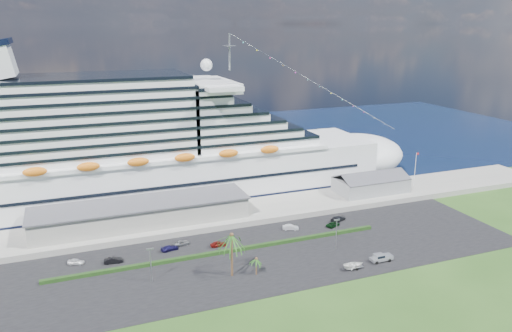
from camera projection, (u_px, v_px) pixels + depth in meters
name	position (u px, v px, depth m)	size (l,w,h in m)	color
ground	(278.00, 276.00, 116.65)	(420.00, 420.00, 0.00)	#234416
asphalt_lot	(261.00, 256.00, 126.49)	(140.00, 38.00, 0.12)	black
wharf	(225.00, 214.00, 152.24)	(240.00, 20.00, 1.80)	gray
water	(166.00, 150.00, 233.12)	(420.00, 160.00, 0.02)	#0B1A32
cruise_ship	(139.00, 152.00, 161.89)	(191.00, 38.00, 54.00)	silver
terminal_building	(142.00, 212.00, 142.38)	(61.00, 15.00, 6.30)	gray
port_shed	(371.00, 184.00, 169.44)	(24.00, 12.31, 7.37)	gray
flagpole	(415.00, 168.00, 174.68)	(1.08, 0.16, 12.00)	silver
hedge	(225.00, 252.00, 128.04)	(88.00, 1.10, 0.90)	black
lamp_post_left	(151.00, 261.00, 112.57)	(1.60, 0.35, 8.27)	gray
lamp_post_right	(336.00, 230.00, 129.34)	(1.60, 0.35, 8.27)	gray
palm_tall	(232.00, 240.00, 114.22)	(8.82, 8.82, 11.13)	#47301E
palm_short	(256.00, 261.00, 116.31)	(3.53, 3.53, 4.56)	#47301E
parked_car_0	(76.00, 262.00, 122.09)	(1.62, 4.03, 1.37)	silver
parked_car_1	(113.00, 260.00, 122.66)	(1.57, 4.51, 1.48)	black
parked_car_2	(182.00, 243.00, 132.63)	(2.03, 4.40, 1.22)	gray
parked_car_3	(170.00, 248.00, 129.53)	(1.90, 4.68, 1.36)	#181446
parked_car_4	(218.00, 244.00, 131.85)	(1.73, 4.30, 1.47)	maroon
parked_car_5	(291.00, 227.00, 142.48)	(1.59, 4.57, 1.51)	silver
parked_car_6	(333.00, 224.00, 144.94)	(2.09, 4.52, 1.26)	black
parked_car_7	(338.00, 219.00, 148.89)	(2.21, 5.43, 1.58)	black
pickup_truck	(381.00, 257.00, 123.39)	(5.83, 2.33, 2.05)	black
boat_trailer	(354.00, 265.00, 119.57)	(5.76, 3.70, 1.66)	gray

